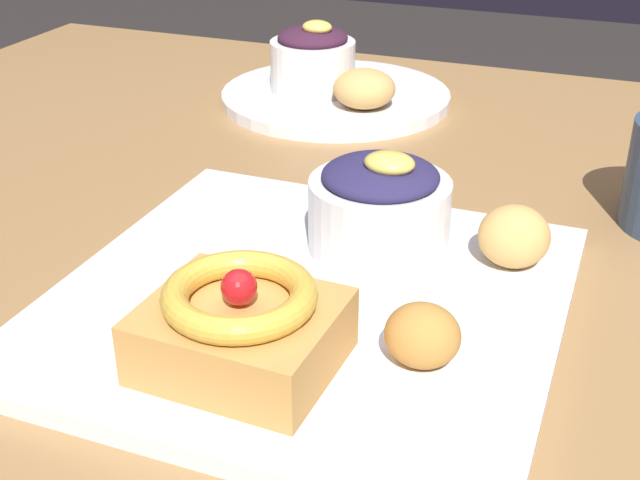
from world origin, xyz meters
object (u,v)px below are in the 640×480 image
(berry_ramekin, at_px, (380,206))
(back_plate, at_px, (336,97))
(fritter_middle, at_px, (514,236))
(back_pastry, at_px, (364,89))
(cake_slice, at_px, (241,326))
(back_ramekin, at_px, (313,59))
(fritter_front, at_px, (422,335))
(front_plate, at_px, (308,301))

(berry_ramekin, distance_m, back_plate, 0.35)
(berry_ramekin, xyz_separation_m, fritter_middle, (0.09, 0.01, -0.01))
(back_pastry, bearing_deg, cake_slice, -80.01)
(back_ramekin, height_order, back_pastry, back_ramekin)
(cake_slice, distance_m, back_ramekin, 0.49)
(berry_ramekin, relative_size, fritter_middle, 2.04)
(fritter_front, height_order, back_pastry, back_pastry)
(front_plate, relative_size, back_plate, 1.28)
(cake_slice, distance_m, fritter_front, 0.10)
(front_plate, relative_size, cake_slice, 2.94)
(fritter_middle, height_order, back_ramekin, back_ramekin)
(fritter_middle, relative_size, back_plate, 0.20)
(front_plate, height_order, back_ramekin, back_ramekin)
(berry_ramekin, height_order, fritter_middle, berry_ramekin)
(berry_ramekin, distance_m, back_ramekin, 0.36)
(front_plate, height_order, back_pastry, back_pastry)
(fritter_middle, bearing_deg, berry_ramekin, -173.11)
(front_plate, xyz_separation_m, berry_ramekin, (0.02, 0.07, 0.04))
(back_pastry, bearing_deg, berry_ramekin, -69.41)
(berry_ramekin, height_order, back_ramekin, back_ramekin)
(cake_slice, bearing_deg, back_pastry, 99.99)
(cake_slice, relative_size, back_plate, 0.44)
(fritter_front, height_order, back_plate, fritter_front)
(berry_ramekin, xyz_separation_m, back_pastry, (-0.10, 0.28, -0.01))
(berry_ramekin, relative_size, back_pastry, 1.55)
(back_pastry, bearing_deg, back_plate, 139.27)
(cake_slice, bearing_deg, back_plate, 104.31)
(fritter_front, xyz_separation_m, back_pastry, (-0.17, 0.40, 0.00))
(front_plate, bearing_deg, fritter_middle, 36.94)
(fritter_middle, xyz_separation_m, back_plate, (-0.24, 0.30, -0.03))
(back_ramekin, bearing_deg, berry_ramekin, -61.08)
(berry_ramekin, bearing_deg, front_plate, -106.98)
(back_plate, bearing_deg, fritter_middle, -52.09)
(front_plate, distance_m, back_plate, 0.41)
(cake_slice, bearing_deg, fritter_middle, 54.68)
(front_plate, relative_size, back_pastry, 4.99)
(berry_ramekin, relative_size, back_plate, 0.40)
(cake_slice, xyz_separation_m, back_ramekin, (-0.14, 0.47, 0.01))
(fritter_front, relative_size, back_plate, 0.18)
(cake_slice, xyz_separation_m, fritter_front, (0.09, 0.04, -0.01))
(fritter_front, relative_size, back_ramekin, 0.47)
(front_plate, distance_m, fritter_front, 0.10)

